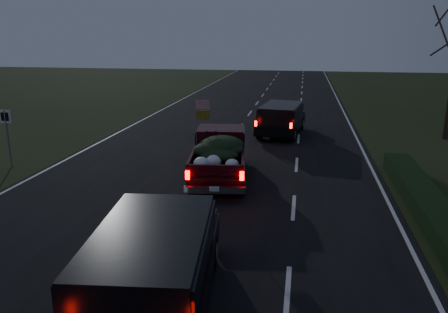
% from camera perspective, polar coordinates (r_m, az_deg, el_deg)
% --- Properties ---
extents(ground, '(120.00, 120.00, 0.00)m').
position_cam_1_polar(ground, '(12.93, -7.63, -9.70)').
color(ground, black).
rests_on(ground, ground).
extents(road_asphalt, '(14.00, 120.00, 0.02)m').
position_cam_1_polar(road_asphalt, '(12.92, -7.63, -9.66)').
color(road_asphalt, black).
rests_on(road_asphalt, ground).
extents(hedge_row, '(1.00, 10.00, 0.60)m').
position_cam_1_polar(hedge_row, '(15.56, 24.88, -5.42)').
color(hedge_row, black).
rests_on(hedge_row, ground).
extents(route_sign, '(0.55, 0.08, 2.50)m').
position_cam_1_polar(route_sign, '(20.57, -26.51, 3.20)').
color(route_sign, gray).
rests_on(route_sign, ground).
extents(pickup_truck, '(2.66, 5.48, 2.76)m').
position_cam_1_polar(pickup_truck, '(17.20, -0.58, 0.57)').
color(pickup_truck, '#38070F').
rests_on(pickup_truck, ground).
extents(lead_suv, '(2.66, 5.14, 1.41)m').
position_cam_1_polar(lead_suv, '(24.95, 7.49, 5.25)').
color(lead_suv, black).
rests_on(lead_suv, ground).
extents(rear_suv, '(2.89, 5.56, 1.53)m').
position_cam_1_polar(rear_suv, '(9.01, -9.28, -13.36)').
color(rear_suv, black).
rests_on(rear_suv, ground).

